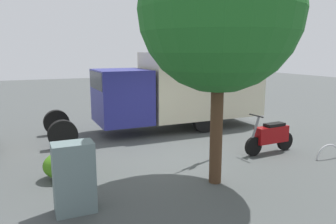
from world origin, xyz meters
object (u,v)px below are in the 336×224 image
box_truck_near (180,87)px  motorcycle (271,136)px  stop_sign (219,88)px  street_tree (220,11)px  bike_rack_hoop (328,158)px  utility_cabinet (74,178)px

box_truck_near → motorcycle: size_ratio=4.52×
stop_sign → street_tree: (0.98, 1.46, 1.80)m
street_tree → bike_rack_hoop: street_tree is taller
stop_sign → street_tree: bearing=56.1°
utility_cabinet → bike_rack_hoop: 7.02m
street_tree → utility_cabinet: (3.16, 0.12, -3.14)m
utility_cabinet → box_truck_near: bearing=-132.3°
street_tree → bike_rack_hoop: size_ratio=6.54×
utility_cabinet → motorcycle: bearing=-167.0°
utility_cabinet → street_tree: bearing=-177.8°
motorcycle → stop_sign: bearing=-10.7°
motorcycle → bike_rack_hoop: 1.65m
utility_cabinet → bike_rack_hoop: (-6.98, -0.25, -0.67)m
stop_sign → utility_cabinet: size_ratio=2.24×
motorcycle → utility_cabinet: (5.86, 1.35, 0.15)m
box_truck_near → bike_rack_hoop: 5.72m
box_truck_near → street_tree: size_ratio=1.47×
bike_rack_hoop → utility_cabinet: bearing=2.0°
utility_cabinet → bike_rack_hoop: bearing=-178.0°
box_truck_near → motorcycle: 4.22m
box_truck_near → utility_cabinet: 7.21m
street_tree → stop_sign: bearing=-123.9°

